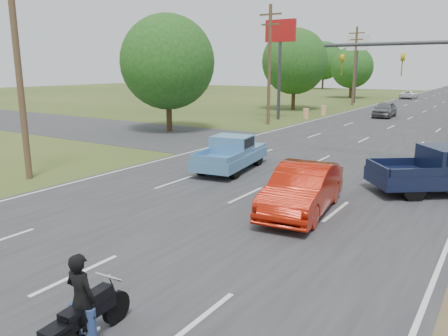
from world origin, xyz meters
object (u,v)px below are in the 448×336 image
Objects in this scene: rider at (82,304)px; blue_pickup at (232,153)px; red_convertible at (302,189)px; navy_pickup at (447,170)px; motorcycle at (81,324)px; distant_car_white at (409,95)px; distant_car_grey at (385,109)px.

blue_pickup is at bearing -73.34° from rider.
red_convertible is 0.87× the size of navy_pickup.
motorcycle is 0.40× the size of blue_pickup.
distant_car_white is at bearing 91.69° from motorcycle.
distant_car_white is (-8.16, 71.33, 0.18)m from motorcycle.
blue_pickup is 1.16× the size of distant_car_grey.
blue_pickup is 28.04m from distant_car_grey.
distant_car_grey reaches higher than distant_car_white.
distant_car_white reaches higher than motorcycle.
motorcycle is 41.53m from distant_car_grey.
blue_pickup is (-5.45, 4.19, 0.02)m from red_convertible.
rider is (-0.00, 0.05, 0.37)m from motorcycle.
distant_car_grey is at bearing 91.50° from red_convertible.
blue_pickup is at bearing -121.01° from navy_pickup.
navy_pickup is (3.79, 5.36, 0.11)m from red_convertible.
rider is at bearing -77.37° from blue_pickup.
navy_pickup reaches higher than red_convertible.
navy_pickup is (9.24, 1.17, 0.09)m from blue_pickup.
blue_pickup reaches higher than distant_car_grey.
red_convertible is 9.04m from motorcycle.
navy_pickup reaches higher than motorcycle.
navy_pickup is at bearing -74.26° from distant_car_grey.
rider reaches higher than distant_car_white.
red_convertible is at bearing -83.56° from distant_car_grey.
blue_pickup is (-5.19, 13.22, 0.37)m from motorcycle.
blue_pickup is 9.32m from navy_pickup.
motorcycle is 0.37× the size of navy_pickup.
red_convertible is 0.95× the size of blue_pickup.
blue_pickup is 1.13× the size of distant_car_white.
navy_pickup is at bearing -110.62° from rider.
distant_car_grey is at bearing 80.23° from blue_pickup.
blue_pickup is (-5.19, 13.17, 0.01)m from rider.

